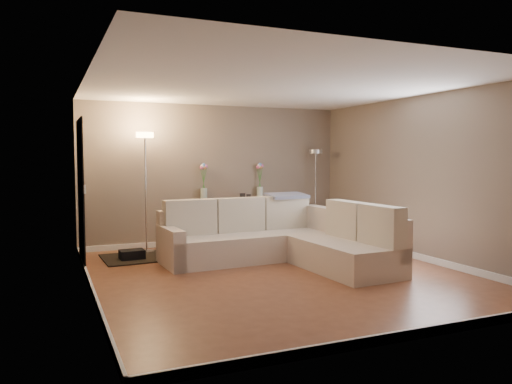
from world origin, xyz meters
name	(u,v)px	position (x,y,z in m)	size (l,w,h in m)	color
floor	(278,274)	(0.00, 0.00, -0.01)	(5.00, 5.50, 0.01)	brown
ceiling	(279,86)	(0.00, 0.00, 2.60)	(5.00, 5.50, 0.01)	white
wall_back	(216,175)	(0.00, 2.76, 1.30)	(5.00, 0.02, 2.60)	#7C6E5F
wall_front	(415,195)	(0.00, -2.76, 1.30)	(5.00, 0.02, 2.60)	#7C6E5F
wall_left	(87,185)	(-2.51, 0.00, 1.30)	(0.02, 5.50, 2.60)	#7C6E5F
wall_right	(422,178)	(2.51, 0.00, 1.30)	(0.02, 5.50, 2.60)	#7C6E5F
baseboard_back	(216,241)	(0.00, 2.73, 0.05)	(5.00, 0.03, 0.10)	white
baseboard_front	(410,335)	(0.00, -2.73, 0.05)	(5.00, 0.03, 0.10)	white
baseboard_left	(92,289)	(-2.48, 0.00, 0.05)	(0.03, 5.50, 0.10)	white
baseboard_right	(419,257)	(2.48, 0.00, 0.05)	(0.03, 5.50, 0.10)	white
doorway	(81,193)	(-2.48, 1.70, 1.10)	(0.02, 1.20, 2.20)	black
switch_plate	(85,189)	(-2.48, 0.85, 1.20)	(0.02, 0.08, 0.12)	white
sectional_sofa	(281,239)	(0.38, 0.71, 0.36)	(2.90, 2.69, 0.97)	beige
throw_blanket	(287,196)	(0.83, 1.42, 0.98)	(0.70, 0.40, 0.05)	gray
console_table	(228,219)	(0.22, 2.65, 0.47)	(1.34, 0.37, 0.83)	black
leaning_mirror	(229,180)	(0.30, 2.82, 1.20)	(0.95, 0.05, 0.74)	black
table_decor	(233,199)	(0.30, 2.61, 0.85)	(0.57, 0.12, 0.13)	#D75225
flower_vase_left	(204,185)	(-0.27, 2.65, 1.11)	(0.15, 0.12, 0.71)	silver
flower_vase_right	(260,184)	(0.87, 2.65, 1.11)	(0.15, 0.12, 0.71)	silver
floor_lamp_lit	(145,168)	(-1.40, 2.29, 1.45)	(0.30, 0.30, 2.05)	silver
floor_lamp_unlit	(316,176)	(1.99, 2.46, 1.26)	(0.29, 0.29, 1.78)	silver
charcoal_rug	(145,257)	(-1.49, 1.90, 0.01)	(1.34, 1.00, 0.02)	black
black_bag	(132,257)	(-1.73, 1.79, 0.04)	(0.38, 0.27, 0.25)	black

